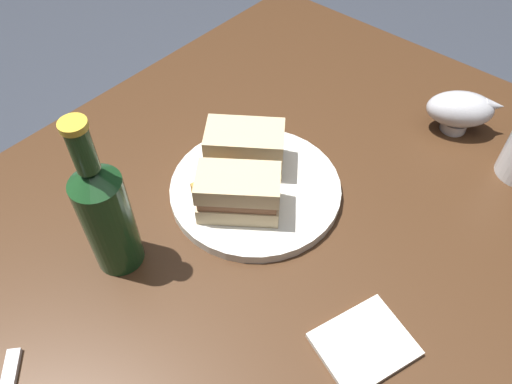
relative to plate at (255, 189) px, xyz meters
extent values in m
cube|color=#422816|center=(-0.04, -0.03, -0.40)|extent=(1.13, 0.82, 0.78)
cylinder|color=silver|center=(0.00, 0.00, 0.00)|extent=(0.26, 0.26, 0.02)
cube|color=#CCB284|center=(0.03, 0.04, 0.02)|extent=(0.13, 0.14, 0.03)
cube|color=#8C5B3D|center=(0.03, 0.04, 0.04)|extent=(0.12, 0.13, 0.02)
cube|color=#CCB284|center=(0.03, 0.04, 0.06)|extent=(0.13, 0.14, 0.03)
cube|color=#CCB284|center=(-0.05, -0.01, 0.02)|extent=(0.12, 0.13, 0.03)
cube|color=#8C5B3D|center=(-0.05, -0.01, 0.04)|extent=(0.12, 0.12, 0.01)
cube|color=#CCB284|center=(-0.05, -0.01, 0.06)|extent=(0.12, 0.13, 0.03)
cube|color=#AD702D|center=(-0.06, 0.04, 0.02)|extent=(0.05, 0.04, 0.02)
cube|color=#AD702D|center=(-0.04, 0.02, 0.02)|extent=(0.04, 0.05, 0.02)
cube|color=#AD702D|center=(-0.01, 0.04, 0.02)|extent=(0.05, 0.06, 0.02)
cube|color=#B77F33|center=(-0.05, 0.05, 0.02)|extent=(0.05, 0.03, 0.02)
cube|color=#AD702D|center=(-0.03, 0.06, 0.02)|extent=(0.04, 0.04, 0.02)
cylinder|color=#B7B7BC|center=(0.33, -0.16, 0.00)|extent=(0.04, 0.04, 0.02)
ellipsoid|color=#B7B7BC|center=(0.33, -0.16, 0.04)|extent=(0.12, 0.13, 0.06)
ellipsoid|color=#381E0F|center=(0.33, -0.16, 0.04)|extent=(0.10, 0.11, 0.02)
cone|color=#B7B7BC|center=(0.36, -0.21, 0.05)|extent=(0.04, 0.04, 0.02)
cylinder|color=#19421E|center=(-0.21, 0.06, 0.07)|extent=(0.06, 0.06, 0.15)
cone|color=#19421E|center=(-0.21, 0.06, 0.16)|extent=(0.06, 0.06, 0.02)
cylinder|color=#19421E|center=(-0.21, 0.06, 0.20)|extent=(0.03, 0.03, 0.06)
cylinder|color=gold|center=(-0.21, 0.06, 0.23)|extent=(0.03, 0.03, 0.01)
cube|color=silver|center=(-0.10, -0.26, 0.00)|extent=(0.13, 0.12, 0.01)
camera|label=1|loc=(-0.38, -0.33, 0.57)|focal=34.68mm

